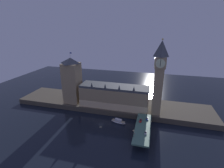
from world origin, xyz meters
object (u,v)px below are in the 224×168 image
object	(u,v)px
victoria_tower	(72,80)
car_southbound_trail	(147,119)
pedestrian_far_rail	(138,116)
clock_tower	(159,76)
car_northbound_lead	(140,121)
street_lamp_mid	(151,124)
boat_upstream	(118,121)
pedestrian_near_rail	(134,134)
car_southbound_lead	(146,133)
street_lamp_near	(134,133)

from	to	relation	value
victoria_tower	car_southbound_trail	world-z (taller)	victoria_tower
car_southbound_trail	pedestrian_far_rail	world-z (taller)	pedestrian_far_rail
clock_tower	car_northbound_lead	bearing A→B (deg)	-120.49
clock_tower	street_lamp_mid	xyz separation A→B (m)	(-3.89, -30.74, -32.49)
boat_upstream	pedestrian_near_rail	bearing A→B (deg)	-52.78
car_southbound_lead	pedestrian_near_rail	distance (m)	9.35
street_lamp_near	street_lamp_mid	world-z (taller)	street_lamp_mid
car_southbound_lead	street_lamp_mid	world-z (taller)	street_lamp_mid
car_southbound_lead	pedestrian_far_rail	distance (m)	25.37
car_southbound_trail	street_lamp_mid	size ratio (longest dim) A/B	0.60
victoria_tower	street_lamp_mid	world-z (taller)	victoria_tower
victoria_tower	pedestrian_far_rail	size ratio (longest dim) A/B	33.75
car_southbound_trail	boat_upstream	world-z (taller)	car_southbound_trail
car_southbound_trail	street_lamp_mid	bearing A→B (deg)	-76.64
car_southbound_lead	street_lamp_near	distance (m)	11.62
pedestrian_near_rail	pedestrian_far_rail	world-z (taller)	pedestrian_near_rail
car_southbound_trail	street_lamp_near	xyz separation A→B (m)	(-9.00, -28.47, 3.26)
clock_tower	car_northbound_lead	xyz separation A→B (m)	(-12.88, -21.88, -36.32)
clock_tower	car_northbound_lead	world-z (taller)	clock_tower
pedestrian_near_rail	car_southbound_trail	bearing A→B (deg)	71.42
street_lamp_near	boat_upstream	distance (m)	34.02
car_southbound_lead	boat_upstream	size ratio (longest dim) A/B	0.25
car_southbound_lead	car_northbound_lead	bearing A→B (deg)	108.62
clock_tower	victoria_tower	bearing A→B (deg)	177.35
car_southbound_lead	pedestrian_near_rail	xyz separation A→B (m)	(-8.60, -3.68, 0.24)
car_northbound_lead	pedestrian_near_rail	bearing A→B (deg)	-97.89
pedestrian_far_rail	car_southbound_lead	bearing A→B (deg)	-70.19
car_southbound_lead	car_southbound_trail	world-z (taller)	car_southbound_trail
clock_tower	boat_upstream	distance (m)	57.78
clock_tower	victoria_tower	xyz separation A→B (m)	(-92.89, 4.29, -13.02)
pedestrian_near_rail	clock_tower	bearing A→B (deg)	69.70
car_southbound_lead	pedestrian_far_rail	xyz separation A→B (m)	(-8.60, 23.87, 0.23)
car_southbound_lead	street_lamp_near	xyz separation A→B (m)	(-9.00, -6.57, 3.29)
pedestrian_far_rail	street_lamp_near	world-z (taller)	street_lamp_near
street_lamp_mid	clock_tower	bearing A→B (deg)	82.79
street_lamp_mid	boat_upstream	world-z (taller)	street_lamp_mid
clock_tower	car_southbound_trail	xyz separation A→B (m)	(-7.15, -16.98, -36.35)
street_lamp_mid	pedestrian_far_rail	bearing A→B (deg)	127.04
clock_tower	car_northbound_lead	distance (m)	44.32
pedestrian_far_rail	boat_upstream	xyz separation A→B (m)	(-18.42, -3.29, -6.71)
pedestrian_far_rail	street_lamp_near	distance (m)	30.60
boat_upstream	car_northbound_lead	bearing A→B (deg)	-9.52
street_lamp_mid	boat_upstream	size ratio (longest dim) A/B	0.47
pedestrian_far_rail	boat_upstream	distance (m)	19.88
car_northbound_lead	car_southbound_lead	distance (m)	17.95
clock_tower	victoria_tower	world-z (taller)	clock_tower
clock_tower	car_southbound_trail	world-z (taller)	clock_tower
street_lamp_mid	street_lamp_near	bearing A→B (deg)	-129.80
pedestrian_far_rail	street_lamp_mid	world-z (taller)	street_lamp_mid
street_lamp_mid	boat_upstream	bearing A→B (deg)	157.69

